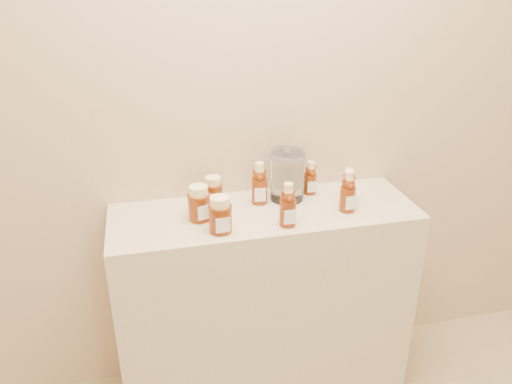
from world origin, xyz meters
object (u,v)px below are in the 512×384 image
object	(u,v)px
display_table	(264,305)
glass_canister	(287,174)
bear_bottle_back_left	(259,180)
bear_bottle_front_left	(288,202)
honey_jar_left	(199,203)

from	to	relation	value
display_table	glass_canister	bearing A→B (deg)	37.88
bear_bottle_back_left	glass_canister	world-z (taller)	glass_canister
display_table	bear_bottle_front_left	bearing A→B (deg)	-67.85
bear_bottle_front_left	glass_canister	distance (m)	0.22
bear_bottle_back_left	display_table	bearing A→B (deg)	-78.63
bear_bottle_front_left	glass_canister	bearing A→B (deg)	76.43
bear_bottle_back_left	glass_canister	size ratio (longest dim) A/B	0.88
glass_canister	honey_jar_left	bearing A→B (deg)	-165.44
display_table	bear_bottle_front_left	world-z (taller)	bear_bottle_front_left
bear_bottle_back_left	bear_bottle_front_left	distance (m)	0.21
bear_bottle_back_left	bear_bottle_front_left	xyz separation A→B (m)	(0.06, -0.21, -0.00)
bear_bottle_back_left	glass_canister	xyz separation A→B (m)	(0.12, 0.01, 0.01)
honey_jar_left	glass_canister	world-z (taller)	glass_canister
display_table	bear_bottle_back_left	xyz separation A→B (m)	(-0.00, 0.08, 0.55)
bear_bottle_front_left	glass_canister	xyz separation A→B (m)	(0.06, 0.22, 0.02)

